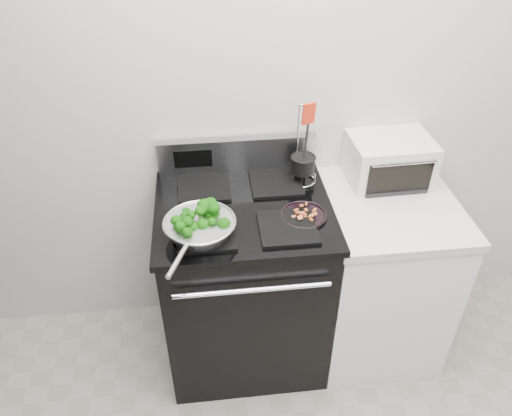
{
  "coord_description": "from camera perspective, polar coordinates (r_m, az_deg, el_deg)",
  "views": [
    {
      "loc": [
        -0.45,
        -0.36,
        2.27
      ],
      "look_at": [
        -0.25,
        1.36,
        0.98
      ],
      "focal_mm": 35.0,
      "sensor_mm": 36.0,
      "label": 1
    }
  ],
  "objects": [
    {
      "name": "skillet",
      "position": [
        2.04,
        -6.46,
        -2.15
      ],
      "size": [
        0.3,
        0.46,
        0.06
      ],
      "rotation": [
        0.0,
        0.0,
        -0.38
      ],
      "color": "silver",
      "rests_on": "gas_range"
    },
    {
      "name": "back_wall",
      "position": [
        2.35,
        5.13,
        13.43
      ],
      "size": [
        4.0,
        0.02,
        2.7
      ],
      "primitive_type": "cube",
      "color": "#B9B6B0",
      "rests_on": "ground"
    },
    {
      "name": "gas_range",
      "position": [
        2.52,
        -1.28,
        -8.35
      ],
      "size": [
        0.79,
        0.69,
        1.13
      ],
      "color": "black",
      "rests_on": "floor"
    },
    {
      "name": "utensil_holder",
      "position": [
        2.36,
        5.35,
        4.52
      ],
      "size": [
        0.13,
        0.13,
        0.41
      ],
      "rotation": [
        0.0,
        0.0,
        0.32
      ],
      "color": "silver",
      "rests_on": "gas_range"
    },
    {
      "name": "bacon_plate",
      "position": [
        2.16,
        5.47,
        -0.62
      ],
      "size": [
        0.2,
        0.2,
        0.04
      ],
      "rotation": [
        0.0,
        0.0,
        0.4
      ],
      "color": "black",
      "rests_on": "gas_range"
    },
    {
      "name": "broccoli_pile",
      "position": [
        2.03,
        -6.46,
        -1.71
      ],
      "size": [
        0.23,
        0.23,
        0.08
      ],
      "primitive_type": null,
      "color": "black",
      "rests_on": "skillet"
    },
    {
      "name": "counter",
      "position": [
        2.67,
        13.68,
        -7.4
      ],
      "size": [
        0.62,
        0.68,
        0.92
      ],
      "color": "white",
      "rests_on": "floor"
    },
    {
      "name": "toaster_oven",
      "position": [
        2.48,
        14.96,
        5.35
      ],
      "size": [
        0.39,
        0.3,
        0.22
      ],
      "rotation": [
        0.0,
        0.0,
        0.03
      ],
      "color": "beige",
      "rests_on": "counter"
    }
  ]
}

